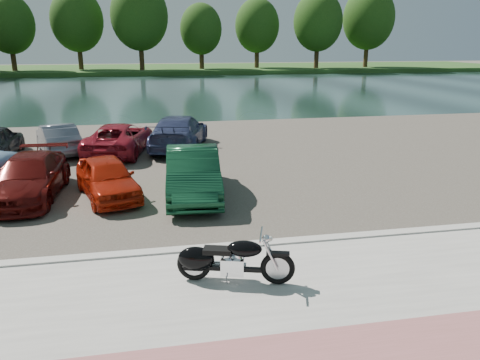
% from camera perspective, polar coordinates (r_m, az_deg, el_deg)
% --- Properties ---
extents(ground, '(200.00, 200.00, 0.00)m').
position_cam_1_polar(ground, '(9.36, 4.16, -13.37)').
color(ground, '#595447').
rests_on(ground, ground).
extents(promenade, '(60.00, 6.00, 0.10)m').
position_cam_1_polar(promenade, '(8.52, 5.97, -16.35)').
color(promenade, '#9D9B94').
rests_on(promenade, ground).
extents(kerb, '(60.00, 0.30, 0.14)m').
position_cam_1_polar(kerb, '(11.06, 1.49, -8.00)').
color(kerb, '#9D9B94').
rests_on(kerb, ground).
extents(parking_lot, '(60.00, 18.00, 0.04)m').
position_cam_1_polar(parking_lot, '(19.51, -4.16, 2.74)').
color(parking_lot, '#413B34').
rests_on(parking_lot, ground).
extents(river, '(120.00, 40.00, 0.00)m').
position_cam_1_polar(river, '(48.10, -8.38, 10.82)').
color(river, '#172B28').
rests_on(river, ground).
extents(far_bank, '(120.00, 24.00, 0.60)m').
position_cam_1_polar(far_bank, '(79.97, -9.55, 13.20)').
color(far_bank, '#234518').
rests_on(far_bank, ground).
extents(far_trees, '(70.25, 10.68, 12.52)m').
position_cam_1_polar(far_trees, '(73.96, -6.12, 18.65)').
color(far_trees, '#382714').
rests_on(far_trees, far_bank).
extents(motorcycle, '(2.27, 0.99, 1.05)m').
position_cam_1_polar(motorcycle, '(9.28, -1.92, -9.71)').
color(motorcycle, black).
rests_on(motorcycle, promenade).
extents(car_3, '(1.99, 4.52, 1.29)m').
position_cam_1_polar(car_3, '(15.60, -24.31, 0.27)').
color(car_3, '#4C0D0A').
rests_on(car_3, parking_lot).
extents(car_4, '(2.47, 3.92, 1.24)m').
position_cam_1_polar(car_4, '(14.86, -15.90, 0.27)').
color(car_4, '#B1200B').
rests_on(car_4, parking_lot).
extents(car_5, '(1.85, 4.59, 1.48)m').
position_cam_1_polar(car_5, '(14.43, -5.76, 0.85)').
color(car_5, '#113F25').
rests_on(car_5, parking_lot).
extents(car_9, '(2.52, 4.11, 1.28)m').
position_cam_1_polar(car_9, '(21.50, -21.32, 4.73)').
color(car_9, slate).
rests_on(car_9, parking_lot).
extents(car_10, '(3.09, 5.05, 1.31)m').
position_cam_1_polar(car_10, '(20.68, -14.51, 4.95)').
color(car_10, maroon).
rests_on(car_10, parking_lot).
extents(car_11, '(3.26, 5.49, 1.49)m').
position_cam_1_polar(car_11, '(21.11, -7.44, 5.82)').
color(car_11, navy).
rests_on(car_11, parking_lot).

